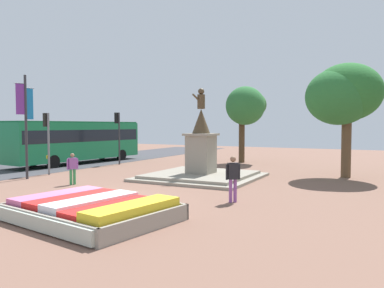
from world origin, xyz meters
The scene contains 11 objects.
ground_plane centered at (0.00, 0.00, 0.00)m, with size 74.34×74.34×0.00m, color brown.
flower_planter centered at (1.92, -2.54, 0.31)m, with size 5.32×4.33×0.71m.
statue_monument centered at (0.98, 7.14, 0.80)m, with size 5.97×5.97×4.93m.
traffic_light_mid_block centered at (-7.77, 4.40, 2.50)m, with size 0.42×0.31×3.63m.
traffic_light_far_corner centered at (-7.73, 10.91, 2.69)m, with size 0.41×0.29×3.86m.
banner_pole centered at (-7.36, 2.60, 3.11)m, with size 0.21×1.11×5.62m.
city_bus centered at (-10.92, 10.03, 1.85)m, with size 3.33×11.37×3.20m.
pedestrian_with_handbag centered at (4.84, 1.95, 1.02)m, with size 0.47×0.41×1.76m.
pedestrian_near_planter centered at (-3.68, 2.28, 0.88)m, with size 0.36×0.53×1.55m.
park_tree_far_left centered at (7.80, 11.07, 4.60)m, with size 4.09×3.97×6.34m.
park_tree_behind_statue centered at (0.39, 16.33, 4.40)m, with size 2.97×3.97×5.86m.
Camera 1 is at (9.91, -11.24, 2.92)m, focal length 35.00 mm.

